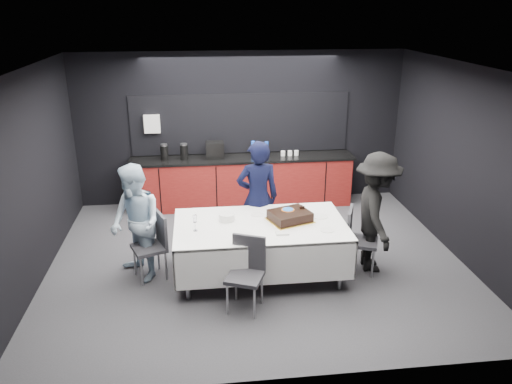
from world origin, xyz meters
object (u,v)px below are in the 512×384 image
Objects in this scene: cake_assembly at (290,216)px; chair_left at (154,241)px; person_center at (258,198)px; plate_stack at (227,217)px; champagne_flute at (195,220)px; chair_near at (247,268)px; party_table at (260,233)px; chair_right at (357,235)px; person_left at (136,224)px; person_right at (376,213)px.

cake_assembly reaches higher than chair_left.
person_center is at bearing 22.00° from chair_left.
chair_left is at bearing -178.08° from plate_stack.
chair_near is at bearing -45.59° from champagne_flute.
party_table is 0.80m from chair_near.
chair_right is 3.04m from person_left.
person_right is at bearing 53.37° from person_left.
plate_stack is (-0.86, 0.11, -0.02)m from cake_assembly.
person_left reaches higher than champagne_flute.
person_right reaches higher than plate_stack.
person_center reaches higher than person_right.
person_center reaches higher than chair_near.
chair_near is (1.18, -0.87, 0.00)m from chair_left.
chair_left is (-1.00, -0.03, -0.30)m from plate_stack.
cake_assembly is 0.42× the size of person_left.
champagne_flute is 0.24× the size of chair_near.
cake_assembly is 1.09m from chair_near.
chair_right is (1.36, -0.02, -0.11)m from party_table.
chair_near is 1.68m from person_left.
party_table is 10.36× the size of champagne_flute.
chair_right and chair_near have the same top height.
chair_right is 0.41m from person_right.
party_table is 2.51× the size of chair_near.
party_table is 1.63m from person_right.
champagne_flute is at bearing -23.67° from chair_left.
chair_right is at bearing 103.79° from person_right.
chair_right is (1.80, -0.18, -0.30)m from plate_stack.
chair_near is at bearing 73.79° from person_center.
person_left is (-0.79, 0.25, -0.13)m from champagne_flute.
person_left reaches higher than chair_left.
plate_stack is at bearing 56.89° from person_left.
person_left reaches higher than plate_stack.
champagne_flute is 0.14× the size of person_left.
person_center is (0.32, 1.48, 0.34)m from chair_near.
cake_assembly is at bearing -7.25° from plate_stack.
chair_near is at bearing 118.69° from person_right.
plate_stack is at bearing 1.92° from chair_left.
person_center is 1.02× the size of person_right.
chair_near is (-1.62, -0.72, 0.00)m from chair_right.
chair_near reaches higher than plate_stack.
plate_stack is at bearing 159.96° from party_table.
chair_right is at bearing -0.91° from party_table.
party_table is at bearing -20.04° from plate_stack.
cake_assembly is at bearing 175.52° from chair_right.
plate_stack is 1.84m from chair_right.
chair_left is (-1.86, 0.08, -0.31)m from cake_assembly.
chair_near is 0.53× the size of person_center.
person_left is (-1.22, -0.03, -0.02)m from plate_stack.
chair_left is at bearing 156.33° from champagne_flute.
chair_right is 1.78m from chair_near.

